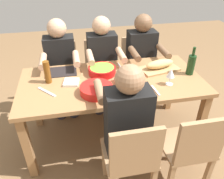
{
  "coord_description": "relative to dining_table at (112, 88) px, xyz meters",
  "views": [
    {
      "loc": [
        -0.37,
        -1.85,
        1.85
      ],
      "look_at": [
        0.0,
        0.0,
        0.63
      ],
      "focal_mm": 35.92,
      "sensor_mm": 36.0,
      "label": 1
    }
  ],
  "objects": [
    {
      "name": "serving_bowl_greens",
      "position": [
        0.11,
        -0.12,
        0.15
      ],
      "size": [
        0.2,
        0.2,
        0.1
      ],
      "color": "red",
      "rests_on": "dining_table"
    },
    {
      "name": "chair_far_left",
      "position": [
        -0.49,
        0.75,
        -0.17
      ],
      "size": [
        0.4,
        0.4,
        0.85
      ],
      "color": "#A87F56",
      "rests_on": "ground_plane"
    },
    {
      "name": "placemat_far_left",
      "position": [
        -0.49,
        0.27,
        0.09
      ],
      "size": [
        0.32,
        0.23,
        0.01
      ],
      "primitive_type": "cube",
      "color": "black",
      "rests_on": "dining_table"
    },
    {
      "name": "serving_bowl_fruit",
      "position": [
        -0.18,
        -0.2,
        0.13
      ],
      "size": [
        0.29,
        0.29,
        0.07
      ],
      "color": "red",
      "rests_on": "dining_table"
    },
    {
      "name": "cutting_board",
      "position": [
        0.53,
        0.12,
        0.1
      ],
      "size": [
        0.43,
        0.29,
        0.02
      ],
      "primitive_type": "cube",
      "rotation": [
        0.0,
        0.0,
        0.19
      ],
      "color": "tan",
      "rests_on": "dining_table"
    },
    {
      "name": "bread_loaf",
      "position": [
        0.53,
        0.12,
        0.15
      ],
      "size": [
        0.34,
        0.17,
        0.09
      ],
      "primitive_type": "ellipsoid",
      "rotation": [
        0.0,
        0.0,
        0.19
      ],
      "color": "tan",
      "rests_on": "cutting_board"
    },
    {
      "name": "chair_far_center",
      "position": [
        0.0,
        0.75,
        -0.17
      ],
      "size": [
        0.4,
        0.4,
        0.85
      ],
      "color": "#A87F56",
      "rests_on": "ground_plane"
    },
    {
      "name": "napkin_stack",
      "position": [
        -0.39,
        0.01,
        0.1
      ],
      "size": [
        0.16,
        0.16,
        0.02
      ],
      "primitive_type": "cube",
      "rotation": [
        0.0,
        0.0,
        -0.2
      ],
      "color": "white",
      "rests_on": "dining_table"
    },
    {
      "name": "carving_knife",
      "position": [
        -0.62,
        -0.1,
        0.09
      ],
      "size": [
        0.17,
        0.19,
        0.01
      ],
      "primitive_type": "cube",
      "rotation": [
        0.0,
        0.0,
        2.29
      ],
      "color": "silver",
      "rests_on": "dining_table"
    },
    {
      "name": "fork_near_right",
      "position": [
        0.35,
        -0.27,
        0.09
      ],
      "size": [
        0.03,
        0.17,
        0.01
      ],
      "primitive_type": "cube",
      "rotation": [
        0.0,
        0.0,
        0.07
      ],
      "color": "silver",
      "rests_on": "dining_table"
    },
    {
      "name": "fork_far_center",
      "position": [
        0.14,
        0.27,
        0.09
      ],
      "size": [
        0.02,
        0.17,
        0.01
      ],
      "primitive_type": "cube",
      "rotation": [
        0.0,
        0.0,
        0.05
      ],
      "color": "silver",
      "rests_on": "dining_table"
    },
    {
      "name": "diner_far_left",
      "position": [
        -0.49,
        0.56,
        0.05
      ],
      "size": [
        0.41,
        0.53,
        1.2
      ],
      "color": "#2D2D38",
      "rests_on": "ground_plane"
    },
    {
      "name": "beer_bottle",
      "position": [
        -0.6,
        0.08,
        0.2
      ],
      "size": [
        0.06,
        0.06,
        0.22
      ],
      "primitive_type": "cylinder",
      "color": "brown",
      "rests_on": "dining_table"
    },
    {
      "name": "diner_near_center",
      "position": [
        0.0,
        -0.56,
        0.05
      ],
      "size": [
        0.41,
        0.53,
        1.2
      ],
      "color": "#2D2D38",
      "rests_on": "ground_plane"
    },
    {
      "name": "chair_near_center",
      "position": [
        0.0,
        -0.75,
        -0.17
      ],
      "size": [
        0.4,
        0.4,
        0.85
      ],
      "color": "#A87F56",
      "rests_on": "ground_plane"
    },
    {
      "name": "ground_plane",
      "position": [
        0.0,
        0.0,
        -0.65
      ],
      "size": [
        8.0,
        8.0,
        0.0
      ],
      "primitive_type": "plane",
      "color": "brown"
    },
    {
      "name": "chair_far_right",
      "position": [
        0.49,
        0.75,
        -0.17
      ],
      "size": [
        0.4,
        0.4,
        0.85
      ],
      "color": "#A87F56",
      "rests_on": "ground_plane"
    },
    {
      "name": "wine_glass",
      "position": [
        0.52,
        -0.18,
        0.2
      ],
      "size": [
        0.08,
        0.08,
        0.17
      ],
      "color": "silver",
      "rests_on": "dining_table"
    },
    {
      "name": "dining_table",
      "position": [
        0.0,
        0.0,
        0.0
      ],
      "size": [
        1.78,
        0.85,
        0.74
      ],
      "color": "#9E7044",
      "rests_on": "ground_plane"
    },
    {
      "name": "serving_bowl_salad",
      "position": [
        -0.07,
        0.15,
        0.13
      ],
      "size": [
        0.28,
        0.28,
        0.07
      ],
      "color": "red",
      "rests_on": "dining_table"
    },
    {
      "name": "chair_near_right",
      "position": [
        0.49,
        -0.75,
        -0.17
      ],
      "size": [
        0.4,
        0.4,
        0.85
      ],
      "color": "#A87F56",
      "rests_on": "ground_plane"
    },
    {
      "name": "diner_far_center",
      "position": [
        -0.0,
        0.56,
        0.05
      ],
      "size": [
        0.41,
        0.53,
        1.2
      ],
      "color": "#2D2D38",
      "rests_on": "ground_plane"
    },
    {
      "name": "wine_bottle",
      "position": [
        0.8,
        -0.03,
        0.2
      ],
      "size": [
        0.08,
        0.08,
        0.29
      ],
      "color": "#193819",
      "rests_on": "dining_table"
    },
    {
      "name": "diner_far_right",
      "position": [
        0.49,
        0.56,
        0.05
      ],
      "size": [
        0.41,
        0.53,
        1.2
      ],
      "color": "#2D2D38",
      "rests_on": "ground_plane"
    }
  ]
}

